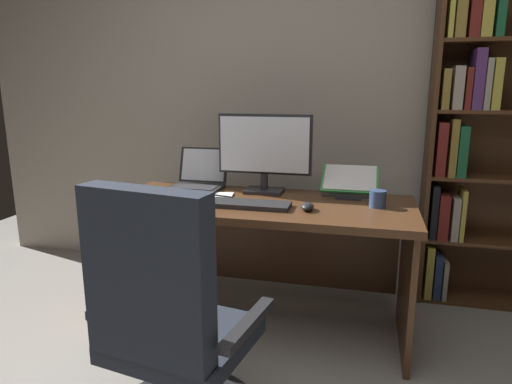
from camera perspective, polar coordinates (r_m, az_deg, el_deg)
name	(u,v)px	position (r m, az deg, el deg)	size (l,w,h in m)	color
wall_back	(302,77)	(3.22, 5.77, 14.15)	(4.85, 0.12, 2.82)	#A89E8E
desk	(263,233)	(2.58, 0.89, -5.20)	(1.64, 0.70, 0.74)	#4C2D19
bookshelf	(491,140)	(3.08, 27.49, 5.85)	(0.96, 0.28, 2.02)	#4C2D19
office_chair	(170,338)	(1.80, -10.73, -17.58)	(0.67, 0.60, 1.03)	#232326
monitor	(265,152)	(2.63, 1.08, 5.01)	(0.55, 0.16, 0.46)	#232326
laptop	(198,180)	(2.78, -7.30, 1.49)	(0.31, 0.31, 0.23)	#232326
keyboard	(250,204)	(2.34, -0.80, -1.58)	(0.42, 0.15, 0.02)	#232326
computer_mouse	(307,207)	(2.29, 6.49, -1.83)	(0.06, 0.10, 0.04)	#232326
reading_stand_with_book	(350,181)	(2.65, 11.72, 1.34)	(0.32, 0.28, 0.15)	#232326
open_binder	(160,201)	(2.46, -12.02, -1.15)	(0.51, 0.34, 0.02)	#DB422D
notepad	(218,197)	(2.54, -4.76, -0.65)	(0.15, 0.21, 0.01)	white
pen	(222,196)	(2.53, -4.34, -0.48)	(0.01, 0.01, 0.14)	black
coffee_mug	(378,199)	(2.41, 15.06, -0.83)	(0.09, 0.09, 0.09)	#334C7A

